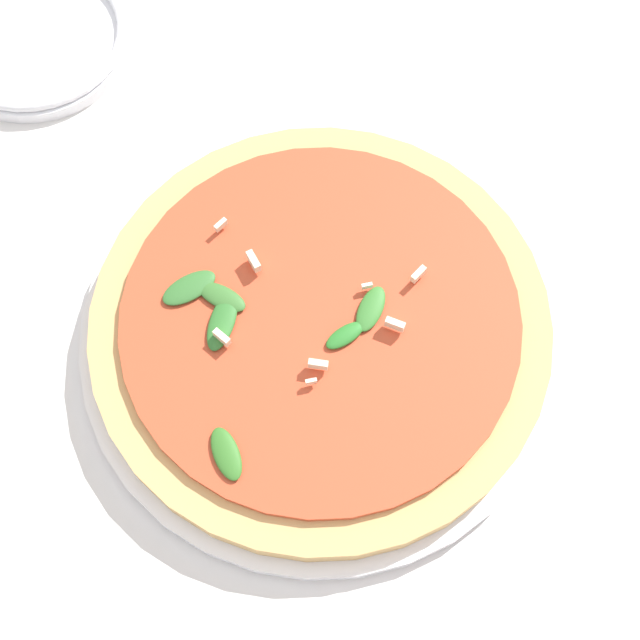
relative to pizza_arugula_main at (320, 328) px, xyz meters
name	(u,v)px	position (x,y,z in m)	size (l,w,h in m)	color
ground_plane	(293,360)	(0.00, 0.03, -0.02)	(6.00, 6.00, 0.00)	silver
pizza_arugula_main	(320,328)	(0.00, 0.00, 0.00)	(0.34, 0.34, 0.05)	white
side_plate_white	(35,39)	(0.35, 0.00, -0.01)	(0.16, 0.16, 0.02)	white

